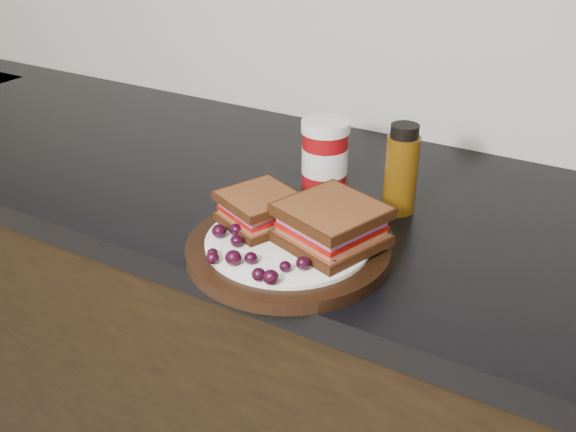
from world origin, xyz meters
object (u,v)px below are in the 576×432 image
condiment_jar (325,155)px  oil_bottle (401,169)px  plate (288,249)px  sandwich_left (260,209)px

condiment_jar → oil_bottle: bearing=-6.6°
plate → oil_bottle: oil_bottle is taller
sandwich_left → condiment_jar: 0.20m
plate → sandwich_left: 0.07m
condiment_jar → sandwich_left: bearing=-90.6°
condiment_jar → oil_bottle: (0.14, -0.02, 0.01)m
condiment_jar → oil_bottle: size_ratio=0.83×
sandwich_left → oil_bottle: bearing=75.5°
sandwich_left → oil_bottle: oil_bottle is taller
condiment_jar → oil_bottle: 0.14m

